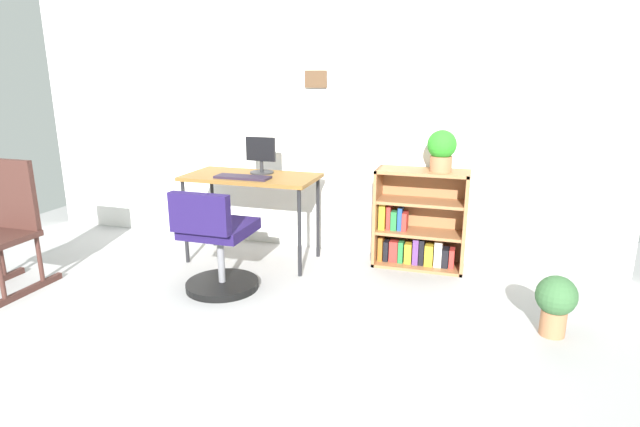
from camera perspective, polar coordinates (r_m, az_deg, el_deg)
name	(u,v)px	position (r m, az deg, el deg)	size (l,w,h in m)	color
ground_plane	(171,372)	(2.91, -16.20, -16.47)	(6.24, 6.24, 0.00)	#9B9A9B
wall_back	(305,112)	(4.43, -1.69, 11.18)	(5.20, 0.12, 2.36)	silver
desk	(251,183)	(4.16, -7.63, 3.42)	(1.06, 0.53, 0.71)	brown
monitor	(261,156)	(4.19, -6.56, 6.35)	(0.25, 0.19, 0.29)	#262628
keyboard	(243,177)	(4.03, -8.56, 4.00)	(0.43, 0.15, 0.02)	#251C2C
office_chair	(217,247)	(3.66, -11.37, -3.68)	(0.52, 0.55, 0.76)	black
rocking_chair	(5,226)	(4.23, -31.55, -1.21)	(0.42, 0.64, 0.92)	#41241F
bookshelf_low	(418,224)	(4.16, 10.83, -1.10)	(0.71, 0.30, 0.78)	#98653D
potted_plant_on_shelf	(442,149)	(3.97, 13.33, 6.96)	(0.22, 0.22, 0.31)	#9E6642
potted_plant_floor	(556,301)	(3.34, 24.66, -8.82)	(0.24, 0.24, 0.37)	#9E6642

